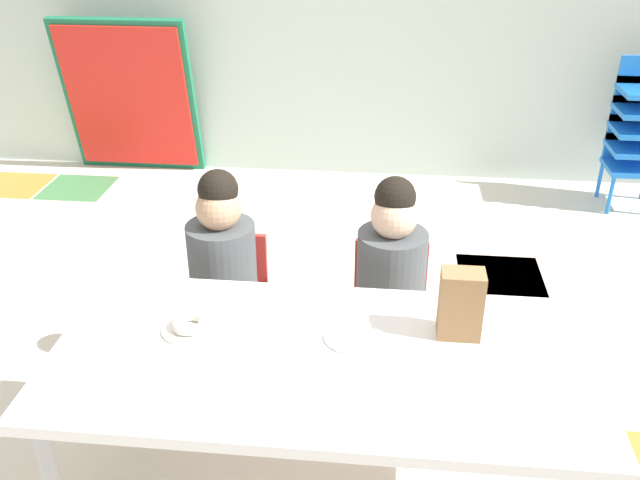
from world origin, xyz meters
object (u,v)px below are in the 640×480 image
at_px(seated_child_middle_seat, 391,269).
at_px(folded_activity_table, 130,98).
at_px(craft_table, 321,368).
at_px(kid_chair_blue_stack, 639,126).
at_px(donut_powdered_on_plate, 190,323).
at_px(paper_plate_near_edge, 191,329).
at_px(paper_bag_brown, 461,304).
at_px(seated_child_near_camera, 223,261).
at_px(paper_plate_center_table, 353,337).

xyz_separation_m(seated_child_middle_seat, folded_activity_table, (-1.80, 2.19, -0.02)).
relative_size(craft_table, kid_chair_blue_stack, 1.75).
height_order(folded_activity_table, donut_powdered_on_plate, folded_activity_table).
bearing_deg(paper_plate_near_edge, paper_bag_brown, 4.31).
height_order(seated_child_near_camera, paper_plate_near_edge, seated_child_near_camera).
height_order(paper_bag_brown, donut_powdered_on_plate, paper_bag_brown).
bearing_deg(kid_chair_blue_stack, seated_child_middle_seat, -126.65).
height_order(seated_child_middle_seat, donut_powdered_on_plate, seated_child_middle_seat).
height_order(craft_table, paper_plate_center_table, paper_plate_center_table).
bearing_deg(paper_plate_near_edge, seated_child_middle_seat, 40.92).
xyz_separation_m(kid_chair_blue_stack, donut_powdered_on_plate, (-2.10, -2.52, 0.11)).
relative_size(craft_table, paper_bag_brown, 7.31).
bearing_deg(paper_plate_center_table, seated_child_middle_seat, 78.02).
bearing_deg(kid_chair_blue_stack, paper_plate_center_table, -122.32).
bearing_deg(paper_plate_center_table, seated_child_near_camera, 135.27).
distance_m(kid_chair_blue_stack, paper_bag_brown, 2.78).
xyz_separation_m(paper_plate_near_edge, donut_powdered_on_plate, (0.00, 0.00, 0.02)).
height_order(seated_child_middle_seat, kid_chair_blue_stack, seated_child_middle_seat).
xyz_separation_m(seated_child_near_camera, paper_plate_center_table, (0.53, -0.53, 0.06)).
relative_size(seated_child_near_camera, paper_plate_center_table, 5.10).
bearing_deg(paper_plate_center_table, paper_bag_brown, 9.47).
distance_m(craft_table, kid_chair_blue_stack, 3.10).
distance_m(folded_activity_table, paper_plate_near_edge, 2.97).
height_order(folded_activity_table, paper_plate_near_edge, folded_activity_table).
bearing_deg(seated_child_near_camera, folded_activity_table, 117.80).
bearing_deg(paper_plate_near_edge, kid_chair_blue_stack, 50.28).
relative_size(paper_bag_brown, donut_powdered_on_plate, 1.89).
bearing_deg(paper_bag_brown, paper_plate_center_table, -170.53).
height_order(seated_child_near_camera, kid_chair_blue_stack, seated_child_near_camera).
xyz_separation_m(seated_child_middle_seat, paper_bag_brown, (0.21, -0.47, 0.16)).
distance_m(kid_chair_blue_stack, paper_plate_center_table, 2.98).
xyz_separation_m(craft_table, paper_plate_center_table, (0.09, 0.09, 0.06)).
xyz_separation_m(paper_bag_brown, donut_powdered_on_plate, (-0.83, -0.06, -0.09)).
relative_size(seated_child_near_camera, paper_bag_brown, 4.17).
relative_size(seated_child_middle_seat, kid_chair_blue_stack, 1.00).
bearing_deg(paper_plate_near_edge, folded_activity_table, 113.41).
bearing_deg(seated_child_near_camera, donut_powdered_on_plate, -87.26).
bearing_deg(seated_child_near_camera, paper_plate_center_table, -44.73).
height_order(craft_table, seated_child_near_camera, seated_child_near_camera).
distance_m(seated_child_near_camera, paper_plate_center_table, 0.75).
bearing_deg(donut_powdered_on_plate, seated_child_near_camera, 92.74).
xyz_separation_m(paper_bag_brown, paper_plate_near_edge, (-0.83, -0.06, -0.11)).
bearing_deg(paper_bag_brown, seated_child_middle_seat, 113.68).
xyz_separation_m(seated_child_near_camera, paper_bag_brown, (0.85, -0.47, 0.16)).
bearing_deg(kid_chair_blue_stack, paper_bag_brown, -117.33).
relative_size(craft_table, seated_child_middle_seat, 1.75).
bearing_deg(donut_powdered_on_plate, seated_child_middle_seat, 40.92).
height_order(craft_table, seated_child_middle_seat, seated_child_middle_seat).
height_order(paper_plate_near_edge, donut_powdered_on_plate, donut_powdered_on_plate).
relative_size(paper_bag_brown, paper_plate_near_edge, 1.22).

